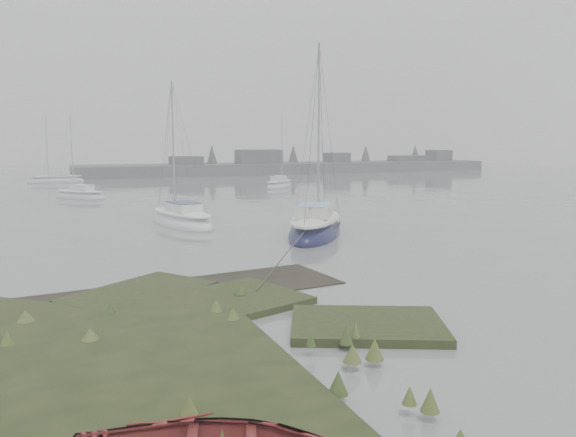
{
  "coord_description": "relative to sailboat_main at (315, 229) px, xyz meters",
  "views": [
    {
      "loc": [
        -6.09,
        -11.42,
        4.34
      ],
      "look_at": [
        1.1,
        5.7,
        1.8
      ],
      "focal_mm": 35.0,
      "sensor_mm": 36.0,
      "label": 1
    }
  ],
  "objects": [
    {
      "name": "ground",
      "position": [
        -5.13,
        18.01,
        -0.3
      ],
      "size": [
        160.0,
        160.0,
        0.0
      ],
      "primitive_type": "plane",
      "color": "slate",
      "rests_on": "ground"
    },
    {
      "name": "far_shoreline",
      "position": [
        21.71,
        49.91,
        0.55
      ],
      "size": [
        60.0,
        8.0,
        4.15
      ],
      "color": "#4C4F51",
      "rests_on": "ground"
    },
    {
      "name": "sailboat_main",
      "position": [
        0.0,
        0.0,
        0.0
      ],
      "size": [
        5.65,
        6.9,
        9.61
      ],
      "rotation": [
        0.0,
        0.0,
        -0.59
      ],
      "color": "black",
      "rests_on": "ground"
    },
    {
      "name": "sailboat_white",
      "position": [
        -5.1,
        5.51,
        -0.05
      ],
      "size": [
        3.31,
        6.03,
        8.09
      ],
      "rotation": [
        0.0,
        0.0,
        0.26
      ],
      "color": "silver",
      "rests_on": "ground"
    },
    {
      "name": "sailboat_far_a",
      "position": [
        -9.33,
        22.6,
        -0.08
      ],
      "size": [
        4.4,
        4.73,
        6.87
      ],
      "rotation": [
        0.0,
        0.0,
        0.72
      ],
      "color": "#ABB0B5",
      "rests_on": "ground"
    },
    {
      "name": "sailboat_far_b",
      "position": [
        8.89,
        26.6,
        -0.07
      ],
      "size": [
        4.75,
        4.91,
        7.26
      ],
      "rotation": [
        0.0,
        0.0,
        -0.75
      ],
      "color": "#B7BBC1",
      "rests_on": "ground"
    },
    {
      "name": "sailboat_far_c",
      "position": [
        -10.87,
        41.84,
        -0.05
      ],
      "size": [
        5.73,
        2.02,
        8.01
      ],
      "rotation": [
        0.0,
        0.0,
        1.6
      ],
      "color": "silver",
      "rests_on": "ground"
    }
  ]
}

